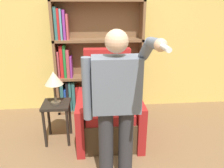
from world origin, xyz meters
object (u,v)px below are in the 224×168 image
table_lamp (54,79)px  bookcase (90,62)px  armchair (109,112)px  side_table (57,112)px  person_standing (116,102)px

table_lamp → bookcase: bearing=64.0°
armchair → side_table: armchair is taller
person_standing → side_table: person_standing is taller
bookcase → person_standing: 1.69m
armchair → person_standing: 0.99m
bookcase → person_standing: bookcase is taller
armchair → table_lamp: armchair is taller
armchair → table_lamp: size_ratio=2.79×
bookcase → table_lamp: bearing=-116.0°
person_standing → table_lamp: person_standing is taller
bookcase → person_standing: size_ratio=1.17×
bookcase → table_lamp: bookcase is taller
person_standing → table_lamp: (-0.71, 0.78, -0.02)m
bookcase → side_table: bearing=-116.0°
person_standing → side_table: 1.15m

